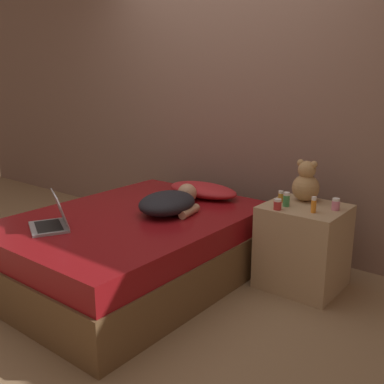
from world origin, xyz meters
TOP-DOWN VIEW (x-y plane):
  - ground_plane at (0.00, 0.00)m, footprint 12.00×12.00m
  - wall_back at (0.00, 1.21)m, footprint 8.00×0.06m
  - bed at (0.00, 0.00)m, footprint 1.37×1.86m
  - nightstand at (1.01, 0.66)m, footprint 0.54×0.49m
  - pillow at (0.08, 0.72)m, footprint 0.63×0.33m
  - person_lying at (0.16, 0.22)m, footprint 0.46×0.65m
  - laptop at (-0.21, -0.52)m, footprint 0.37×0.34m
  - teddy_bear at (0.95, 0.78)m, footprint 0.19×0.19m
  - bottle_green at (0.91, 0.57)m, footprint 0.05×0.05m
  - bottle_orange at (1.11, 0.55)m, footprint 0.03×0.03m
  - bottle_red at (0.90, 0.47)m, footprint 0.05×0.05m
  - bottle_pink at (1.21, 0.70)m, footprint 0.05×0.05m
  - bottle_amber at (0.83, 0.64)m, footprint 0.04×0.04m

SIDE VIEW (x-z plane):
  - ground_plane at x=0.00m, z-range 0.00..0.00m
  - bed at x=0.00m, z-range 0.00..0.49m
  - nightstand at x=1.01m, z-range 0.00..0.59m
  - laptop at x=-0.21m, z-range 0.43..0.66m
  - pillow at x=0.08m, z-range 0.49..0.60m
  - person_lying at x=0.16m, z-range 0.49..0.64m
  - bottle_red at x=0.90m, z-range 0.59..0.66m
  - bottle_pink at x=1.21m, z-range 0.59..0.67m
  - bottle_amber at x=0.83m, z-range 0.59..0.67m
  - bottle_green at x=0.91m, z-range 0.59..0.69m
  - bottle_orange at x=1.11m, z-range 0.59..0.70m
  - teddy_bear at x=0.95m, z-range 0.57..0.87m
  - wall_back at x=0.00m, z-range 0.00..2.60m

